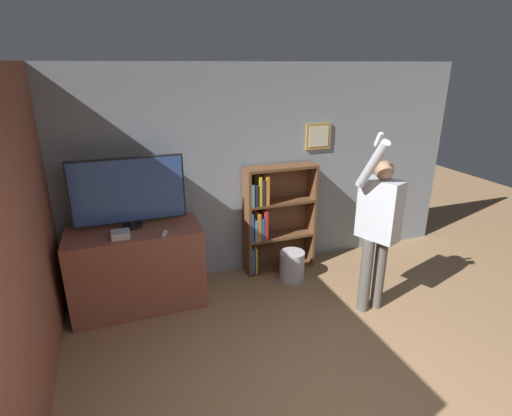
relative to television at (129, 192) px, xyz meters
name	(u,v)px	position (x,y,z in m)	size (l,w,h in m)	color
wall_back	(238,173)	(1.37, 0.38, -0.01)	(6.39, 0.09, 2.70)	gray
wall_side_brick	(20,249)	(-0.86, -1.18, -0.01)	(0.06, 4.64, 2.70)	#93513D
tv_ledge	(138,268)	(0.00, -0.08, -0.89)	(1.46, 0.69, 0.95)	#93513D
television	(129,192)	(0.00, 0.00, 0.00)	(1.21, 0.22, 0.79)	black
game_console	(121,235)	(-0.14, -0.27, -0.38)	(0.19, 0.17, 0.07)	silver
remote_loose	(165,234)	(0.31, -0.34, -0.40)	(0.08, 0.14, 0.02)	white
bookshelf	(272,219)	(1.78, 0.20, -0.63)	(0.96, 0.28, 1.45)	brown
person	(379,223)	(2.48, -1.08, -0.30)	(0.58, 0.58, 2.08)	#56514C
waste_bin	(292,266)	(1.91, -0.17, -1.17)	(0.32, 0.32, 0.39)	#B7B7BC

